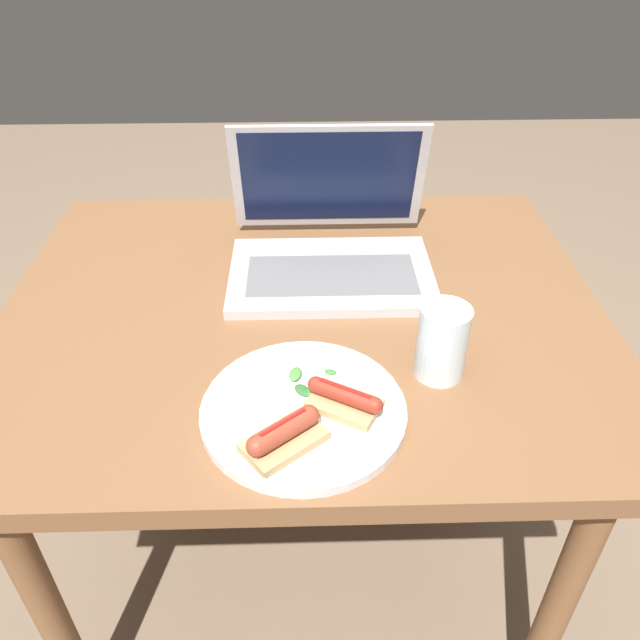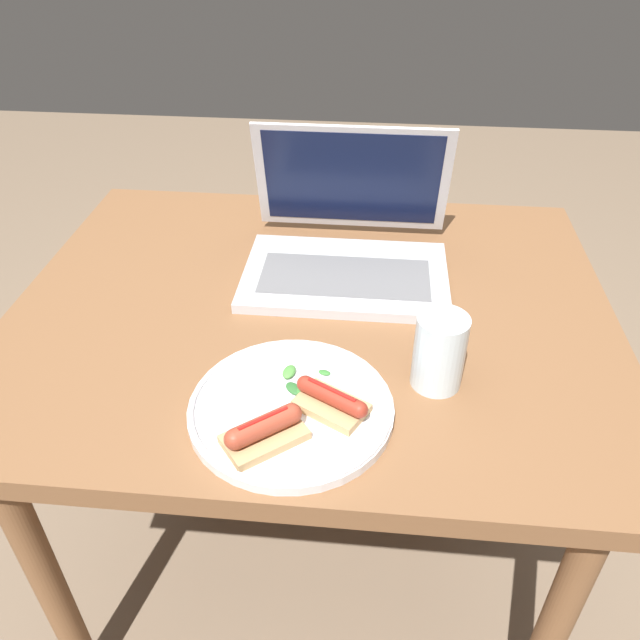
% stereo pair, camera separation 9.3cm
% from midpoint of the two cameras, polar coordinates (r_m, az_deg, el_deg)
% --- Properties ---
extents(ground_plane, '(6.00, 6.00, 0.00)m').
position_cam_midpoint_polar(ground_plane, '(1.59, -2.93, -20.20)').
color(ground_plane, '#75604C').
extents(desk, '(1.02, 0.83, 0.71)m').
position_cam_midpoint_polar(desk, '(1.12, -3.92, -2.23)').
color(desk, brown).
rests_on(desk, ground_plane).
extents(laptop, '(0.36, 0.31, 0.24)m').
position_cam_midpoint_polar(laptop, '(1.14, -1.37, 6.71)').
color(laptop, '#B7B7BC').
rests_on(laptop, desk).
extents(plate, '(0.28, 0.28, 0.02)m').
position_cam_midpoint_polar(plate, '(0.86, -4.63, -8.27)').
color(plate, silver).
rests_on(plate, desk).
extents(sausage_toast_left, '(0.12, 0.11, 0.04)m').
position_cam_midpoint_polar(sausage_toast_left, '(0.80, -6.73, -10.56)').
color(sausage_toast_left, tan).
rests_on(sausage_toast_left, plate).
extents(sausage_toast_middle, '(0.11, 0.10, 0.04)m').
position_cam_midpoint_polar(sausage_toast_middle, '(0.84, -0.92, -7.41)').
color(sausage_toast_middle, tan).
rests_on(sausage_toast_middle, plate).
extents(salad_pile, '(0.07, 0.07, 0.01)m').
position_cam_midpoint_polar(salad_pile, '(0.88, -4.25, -6.05)').
color(salad_pile, '#709E4C').
rests_on(salad_pile, plate).
extents(drinking_glass, '(0.07, 0.07, 0.11)m').
position_cam_midpoint_polar(drinking_glass, '(0.90, 8.24, -2.12)').
color(drinking_glass, silver).
rests_on(drinking_glass, desk).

